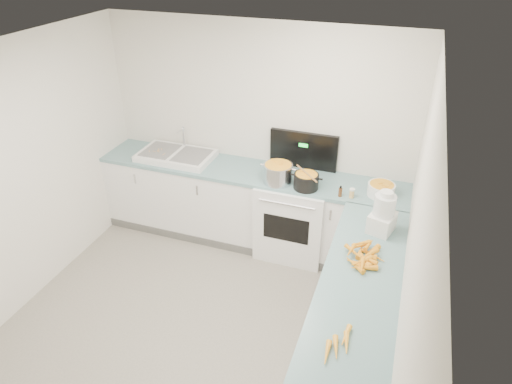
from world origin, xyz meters
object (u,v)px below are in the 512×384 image
(mixing_bowl, at_px, (381,190))
(black_pot, at_px, (306,182))
(stove, at_px, (294,215))
(sink, at_px, (176,155))
(food_processor, at_px, (383,214))
(steel_pot, at_px, (278,174))
(extract_bottle, at_px, (340,192))
(spice_jar, at_px, (352,194))

(mixing_bowl, bearing_deg, black_pot, -171.45)
(black_pot, bearing_deg, stove, 132.69)
(sink, height_order, black_pot, sink)
(mixing_bowl, xyz_separation_m, food_processor, (0.07, -0.63, 0.11))
(sink, xyz_separation_m, steel_pot, (1.29, -0.15, 0.06))
(extract_bottle, bearing_deg, stove, 157.94)
(stove, bearing_deg, black_pot, -47.31)
(stove, bearing_deg, food_processor, -35.25)
(stove, bearing_deg, spice_jar, -17.23)
(spice_jar, bearing_deg, black_pot, 176.02)
(stove, bearing_deg, extract_bottle, -22.06)
(steel_pot, xyz_separation_m, black_pot, (0.31, -0.03, -0.02))
(extract_bottle, distance_m, spice_jar, 0.11)
(spice_jar, bearing_deg, extract_bottle, -173.08)
(sink, xyz_separation_m, mixing_bowl, (2.35, -0.06, 0.02))
(sink, distance_m, food_processor, 2.52)
(black_pot, relative_size, food_processor, 0.63)
(stove, xyz_separation_m, spice_jar, (0.63, -0.19, 0.51))
(extract_bottle, xyz_separation_m, spice_jar, (0.11, 0.01, -0.00))
(stove, bearing_deg, sink, 179.38)
(steel_pot, bearing_deg, food_processor, -25.92)
(mixing_bowl, bearing_deg, food_processor, -83.71)
(black_pot, xyz_separation_m, extract_bottle, (0.37, -0.05, -0.02))
(sink, relative_size, food_processor, 2.12)
(mixing_bowl, height_order, spice_jar, mixing_bowl)
(sink, relative_size, extract_bottle, 9.14)
(stove, height_order, mixing_bowl, stove)
(extract_bottle, relative_size, food_processor, 0.23)
(stove, xyz_separation_m, steel_pot, (-0.16, -0.13, 0.56))
(stove, distance_m, sink, 1.54)
(black_pot, height_order, spice_jar, black_pot)
(sink, bearing_deg, food_processor, -16.11)
(steel_pot, height_order, food_processor, food_processor)
(sink, relative_size, mixing_bowl, 3.16)
(steel_pot, bearing_deg, spice_jar, -4.38)
(steel_pot, xyz_separation_m, spice_jar, (0.79, -0.06, -0.05))
(black_pot, distance_m, mixing_bowl, 0.76)
(food_processor, bearing_deg, extract_bottle, 133.61)
(food_processor, bearing_deg, spice_jar, 124.75)
(stove, distance_m, black_pot, 0.58)
(sink, distance_m, spice_jar, 2.09)
(mixing_bowl, relative_size, extract_bottle, 2.89)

